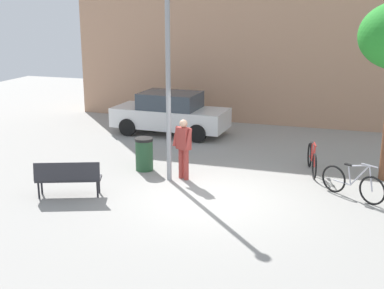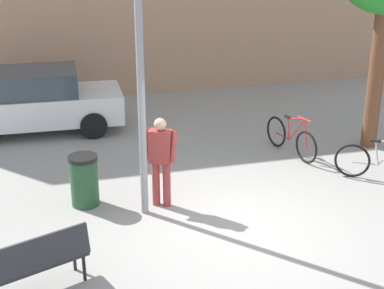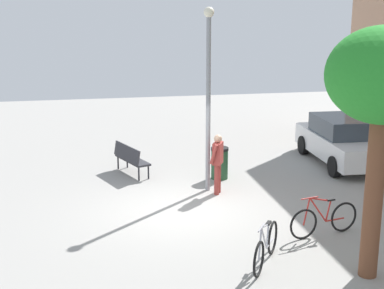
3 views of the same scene
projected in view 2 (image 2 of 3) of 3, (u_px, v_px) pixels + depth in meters
The scene contains 8 objects.
ground_plane at pixel (242, 228), 9.57m from camera, with size 36.00×36.00×0.00m, color gray.
lamppost at pixel (140, 49), 9.03m from camera, with size 0.28×0.28×5.03m.
person_by_lamppost at pixel (161, 156), 10.00m from camera, with size 0.63×0.47×1.67m.
park_bench at pixel (31, 261), 7.63m from camera, with size 1.66×1.02×0.92m.
bicycle_red at pixel (291, 138), 12.51m from camera, with size 0.43×1.78×0.97m.
bicycle_silver at pixel (381, 163), 11.21m from camera, with size 1.55×1.03×0.97m.
parked_car_white at pixel (34, 101), 13.78m from camera, with size 4.26×1.95×1.55m.
trash_bin at pixel (84, 180), 10.21m from camera, with size 0.53×0.53×0.95m.
Camera 2 is at (-3.02, -7.89, 4.78)m, focal length 53.00 mm.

